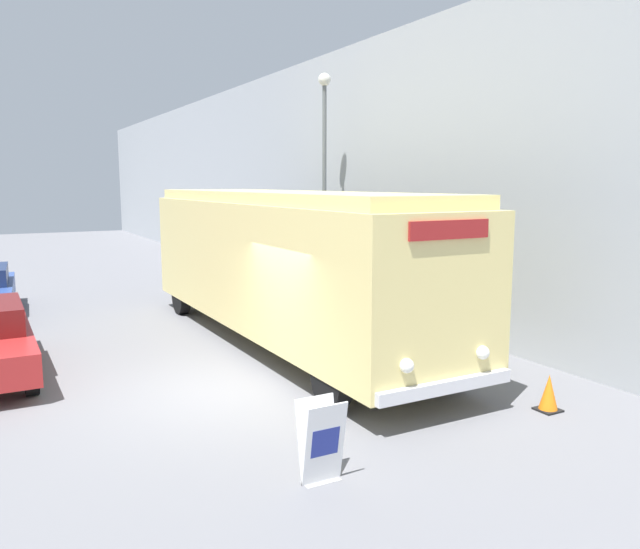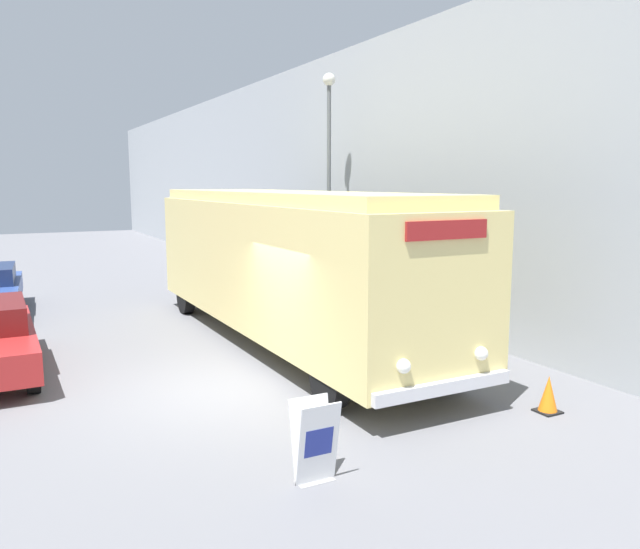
# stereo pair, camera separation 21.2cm
# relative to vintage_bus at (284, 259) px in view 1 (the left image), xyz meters

# --- Properties ---
(ground_plane) EXTENTS (80.00, 80.00, 0.00)m
(ground_plane) POSITION_rel_vintage_bus_xyz_m (-2.53, -2.61, -1.94)
(ground_plane) COLOR slate
(building_wall_right) EXTENTS (0.30, 60.00, 7.62)m
(building_wall_right) POSITION_rel_vintage_bus_xyz_m (3.95, 7.39, 1.87)
(building_wall_right) COLOR #9EA3A8
(building_wall_right) RESTS_ON ground_plane
(vintage_bus) EXTENTS (2.66, 11.44, 3.47)m
(vintage_bus) POSITION_rel_vintage_bus_xyz_m (0.00, 0.00, 0.00)
(vintage_bus) COLOR black
(vintage_bus) RESTS_ON ground_plane
(sign_board) EXTENTS (0.54, 0.39, 1.04)m
(sign_board) POSITION_rel_vintage_bus_xyz_m (-2.54, -6.38, -1.44)
(sign_board) COLOR gray
(sign_board) RESTS_ON ground_plane
(streetlamp) EXTENTS (0.36, 0.36, 6.74)m
(streetlamp) POSITION_rel_vintage_bus_xyz_m (2.87, 3.23, 2.40)
(streetlamp) COLOR #595E60
(streetlamp) RESTS_ON ground_plane
(traffic_cone) EXTENTS (0.36, 0.36, 0.60)m
(traffic_cone) POSITION_rel_vintage_bus_xyz_m (1.85, -6.04, -1.65)
(traffic_cone) COLOR black
(traffic_cone) RESTS_ON ground_plane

